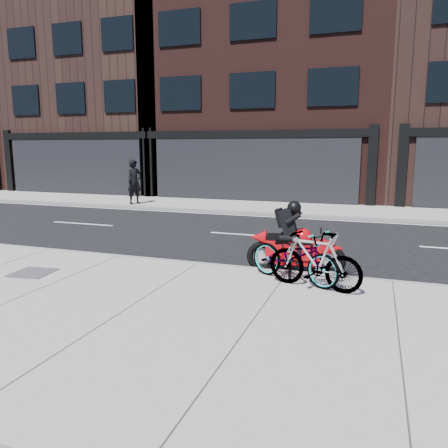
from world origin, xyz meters
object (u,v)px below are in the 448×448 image
at_px(utility_grate, 32,273).
at_px(pedestrian, 134,182).
at_px(bicycle_rear, 315,260).
at_px(bicycle_front, 294,256).
at_px(motorcycle, 300,244).
at_px(bike_rack, 301,259).

bearing_deg(utility_grate, pedestrian, 109.79).
bearing_deg(bicycle_rear, bicycle_front, -111.25).
relative_size(bicycle_front, motorcycle, 0.92).
xyz_separation_m(bicycle_front, motorcycle, (-0.06, 1.01, -0.00)).
bearing_deg(bike_rack, utility_grate, -167.20).
relative_size(bicycle_rear, pedestrian, 0.88).
xyz_separation_m(bike_rack, bicycle_front, (-0.12, -0.00, 0.06)).
relative_size(bike_rack, bicycle_front, 0.39).
bearing_deg(bicycle_front, bicycle_rear, -100.17).
bearing_deg(bicycle_front, pedestrian, 68.51).
distance_m(bicycle_front, bicycle_rear, 0.50).
height_order(bike_rack, bicycle_front, bicycle_front).
height_order(bicycle_front, utility_grate, bicycle_front).
distance_m(pedestrian, utility_grate, 10.97).
bearing_deg(pedestrian, bike_rack, -110.74).
height_order(bicycle_rear, utility_grate, bicycle_rear).
bearing_deg(bike_rack, bicycle_rear, -44.52).
bearing_deg(bicycle_front, bike_rack, -65.47).
bearing_deg(bike_rack, pedestrian, 134.37).
distance_m(bicycle_front, utility_grate, 5.24).
bearing_deg(motorcycle, bicycle_front, -92.40).
xyz_separation_m(bike_rack, utility_grate, (-5.20, -1.18, -0.44)).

